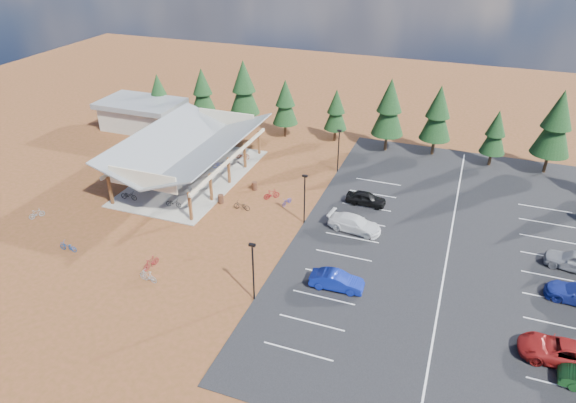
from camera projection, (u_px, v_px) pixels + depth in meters
The scene contains 39 objects.
ground at pixel (248, 223), 49.42m from camera, with size 140.00×140.00×0.00m, color #553716.
asphalt_lot at pixel (449, 244), 46.26m from camera, with size 27.00×44.00×0.04m, color black.
concrete_pad at pixel (193, 176), 58.14m from camera, with size 10.60×18.60×0.10m, color gray.
bike_pavilion at pixel (190, 146), 56.29m from camera, with size 11.65×19.40×4.97m.
outbuilding at pixel (142, 114), 70.39m from camera, with size 11.00×7.00×3.90m.
lamp_post_0 at pixel (253, 268), 38.27m from camera, with size 0.50×0.25×5.14m.
lamp_post_1 at pixel (305, 196), 48.08m from camera, with size 0.50×0.25×5.14m.
lamp_post_2 at pixel (339, 148), 57.89m from camera, with size 0.50×0.25×5.14m.
trash_bin_0 at pixel (221, 199), 52.73m from camera, with size 0.60×0.60×0.90m, color #462819.
trash_bin_1 at pixel (255, 186), 55.25m from camera, with size 0.60×0.60×0.90m, color #462819.
pine_0 at pixel (159, 93), 71.92m from camera, with size 2.92×2.92×6.79m.
pine_1 at pixel (202, 91), 70.09m from camera, with size 3.44×3.44×8.02m.
pine_2 at pixel (244, 88), 68.34m from camera, with size 4.07×4.07×9.49m.
pine_3 at pixel (285, 102), 66.46m from camera, with size 3.31×3.31×7.71m.
pine_4 at pixel (336, 110), 65.38m from camera, with size 2.96×2.96×6.90m.
pine_5 at pixel (389, 107), 61.92m from camera, with size 3.95×3.95×9.21m.
pine_6 at pixel (438, 113), 60.97m from camera, with size 3.75×3.75×8.75m.
pine_7 at pixel (496, 132), 58.85m from camera, with size 2.92×2.92×6.80m.
pine_8 at pixel (557, 123), 56.24m from camera, with size 4.20×4.20×9.78m.
bike_0 at pixel (129, 195), 53.10m from camera, with size 0.65×1.86×0.98m, color black.
bike_1 at pixel (157, 181), 55.98m from camera, with size 0.43×1.54×0.93m, color gray.
bike_2 at pixel (182, 156), 61.67m from camera, with size 0.66×1.90×1.00m, color #244C8E.
bike_3 at pixel (196, 146), 64.33m from camera, with size 0.44×1.54×0.93m, color maroon.
bike_4 at pixel (173, 203), 51.84m from camera, with size 0.58×1.65×0.87m, color black.
bike_5 at pixel (187, 187), 54.71m from camera, with size 0.44×1.57×0.95m, color #919599.
bike_6 at pixel (220, 164), 59.65m from camera, with size 0.64×1.85×0.97m, color #1B2C9E.
bike_7 at pixel (242, 155), 61.89m from camera, with size 0.52×1.84×1.11m, color maroon.
bike_9 at pixel (37, 214), 50.12m from camera, with size 0.43×1.53×0.92m, color gray.
bike_10 at pixel (68, 247), 45.16m from camera, with size 0.62×1.78×0.94m, color #134290.
bike_11 at pixel (151, 262), 43.03m from camera, with size 0.49×1.73×1.04m, color maroon.
bike_13 at pixel (148, 276), 41.40m from camera, with size 0.49×1.75×1.05m, color #96989E.
bike_14 at pixel (287, 201), 52.40m from camera, with size 0.53×1.52×0.80m, color navy.
bike_15 at pixel (272, 194), 53.45m from camera, with size 0.49×1.74×1.04m, color maroon.
bike_16 at pixel (242, 206), 51.47m from camera, with size 0.63×1.79×0.94m, color black.
car_1 at pixel (337, 281), 40.51m from camera, with size 1.50×4.30×1.42m, color navy.
car_3 at pixel (355, 224), 47.93m from camera, with size 2.05×5.05×1.47m, color white.
car_4 at pixel (366, 198), 52.26m from camera, with size 1.63×4.05×1.38m, color black.
car_6 at pixel (561, 351), 33.93m from camera, with size 2.50×5.43×1.51m, color maroon.
car_8 at pixel (576, 261), 42.62m from camera, with size 1.96×4.86×1.66m, color gray.
Camera 1 is at (18.18, -38.09, 26.08)m, focal length 32.00 mm.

